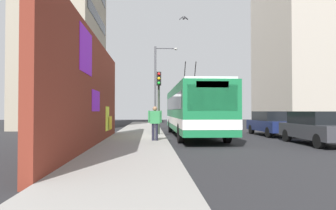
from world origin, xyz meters
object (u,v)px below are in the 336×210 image
object	(u,v)px
parked_car_navy	(272,123)
pedestrian_at_curb	(155,120)
city_bus	(193,109)
parked_car_dark_gray	(316,127)
street_lamp	(158,81)
traffic_light	(159,92)

from	to	relation	value
parked_car_navy	pedestrian_at_curb	bearing A→B (deg)	119.31
city_bus	pedestrian_at_curb	bearing A→B (deg)	147.32
parked_car_dark_gray	street_lamp	xyz separation A→B (m)	(11.79, 7.23, 3.33)
city_bus	parked_car_navy	distance (m)	5.30
pedestrian_at_curb	traffic_light	bearing A→B (deg)	-4.49
city_bus	parked_car_dark_gray	world-z (taller)	city_bus
city_bus	parked_car_navy	xyz separation A→B (m)	(0.47, -5.20, -0.91)
traffic_light	street_lamp	distance (m)	7.11
street_lamp	city_bus	bearing A→B (deg)	-163.79
traffic_light	street_lamp	bearing A→B (deg)	-0.98
parked_car_dark_gray	parked_car_navy	bearing A→B (deg)	-0.00
city_bus	pedestrian_at_curb	xyz separation A→B (m)	(-3.82, 2.45, -0.61)
street_lamp	pedestrian_at_curb	bearing A→B (deg)	177.77
pedestrian_at_curb	traffic_light	distance (m)	4.19
city_bus	parked_car_dark_gray	xyz separation A→B (m)	(-4.81, -5.20, -0.91)
parked_car_dark_gray	parked_car_navy	distance (m)	5.28
city_bus	parked_car_dark_gray	bearing A→B (deg)	-132.75
parked_car_dark_gray	street_lamp	size ratio (longest dim) A/B	0.64
parked_car_navy	traffic_light	distance (m)	7.62
traffic_light	street_lamp	xyz separation A→B (m)	(6.97, -0.12, 1.38)
city_bus	street_lamp	bearing A→B (deg)	16.21
parked_car_dark_gray	pedestrian_at_curb	bearing A→B (deg)	82.67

